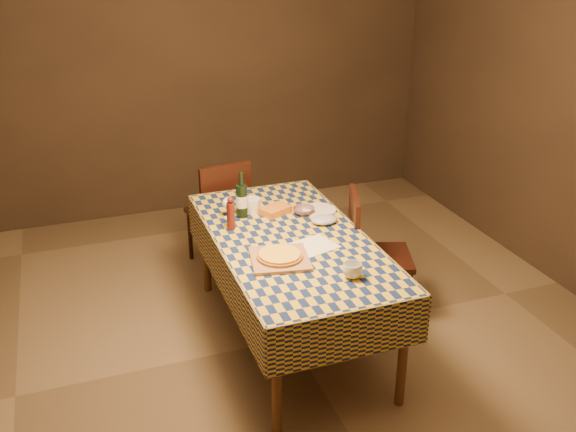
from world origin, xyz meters
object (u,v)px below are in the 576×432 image
Objects in this scene: white_plate at (319,210)px; cutting_board at (280,259)px; bowl at (304,211)px; chair_far at (221,209)px; wine_bottle at (242,200)px; chair_right at (369,249)px; pizza at (280,255)px; dining_table at (291,248)px.

cutting_board is at bearing -129.67° from white_plate.
bowl is 0.95m from chair_far.
wine_bottle is (-0.03, 0.69, 0.11)m from cutting_board.
cutting_board is 0.36× the size of chair_right.
chair_far reaches higher than pizza.
cutting_board is 0.36× the size of chair_far.
bowl is at bearing 57.33° from pizza.
bowl reaches higher than dining_table.
cutting_board reaches higher than dining_table.
wine_bottle is at bearing 92.61° from pizza.
chair_far is (-0.38, 0.83, -0.27)m from bowl.
chair_far is at bearing 87.97° from wine_bottle.
chair_right reaches higher than dining_table.
white_plate reaches higher than dining_table.
white_plate is 0.25× the size of chair_far.
white_plate is 0.25× the size of chair_right.
cutting_board is 0.78m from white_plate.
chair_right is (0.30, -0.21, -0.25)m from white_plate.
chair_far is at bearing 98.45° from dining_table.
wine_bottle is at bearing 160.23° from chair_right.
dining_table is 12.64× the size of bowl.
wine_bottle reaches higher than dining_table.
bowl is 0.62× the size of white_plate.
chair_far is at bearing 114.82° from bowl.
chair_far is at bearing 90.23° from pizza.
pizza reaches higher than white_plate.
dining_table is 0.48m from white_plate.
dining_table is 5.45× the size of cutting_board.
wine_bottle reaches higher than chair_right.
pizza is at bearing 90.00° from cutting_board.
bowl is (0.38, 0.59, 0.01)m from cutting_board.
white_plate is at bearing 4.72° from bowl.
bowl reaches higher than white_plate.
pizza is 0.36× the size of chair_far.
bowl reaches higher than cutting_board.
white_plate is 0.44m from chair_right.
bowl is at bearing 56.63° from dining_table.
cutting_board is (-0.17, -0.27, 0.09)m from dining_table.
pizza is 0.70m from wine_bottle.
cutting_board is at bearing -90.00° from pizza.
cutting_board is 1.44× the size of white_plate.
dining_table is 1.98× the size of chair_far.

